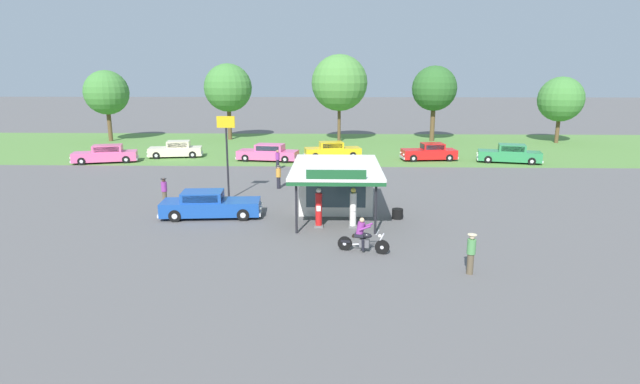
% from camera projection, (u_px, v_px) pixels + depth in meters
% --- Properties ---
extents(ground_plane, '(300.00, 300.00, 0.00)m').
position_uv_depth(ground_plane, '(319.00, 231.00, 25.12)').
color(ground_plane, '#5B5959').
extents(grass_verge_strip, '(120.00, 24.00, 0.01)m').
position_uv_depth(grass_verge_strip, '(328.00, 147.00, 54.30)').
color(grass_verge_strip, '#56843D').
rests_on(grass_verge_strip, ground).
extents(service_station_kiosk, '(4.77, 7.44, 3.27)m').
position_uv_depth(service_station_kiosk, '(336.00, 182.00, 28.79)').
color(service_station_kiosk, silver).
rests_on(service_station_kiosk, ground).
extents(gas_pump_nearside, '(0.44, 0.44, 2.06)m').
position_uv_depth(gas_pump_nearside, '(319.00, 209.00, 25.63)').
color(gas_pump_nearside, slate).
rests_on(gas_pump_nearside, ground).
extents(gas_pump_offside, '(0.44, 0.44, 2.08)m').
position_uv_depth(gas_pump_offside, '(353.00, 209.00, 25.58)').
color(gas_pump_offside, slate).
rests_on(gas_pump_offside, ground).
extents(motorcycle_with_rider, '(2.27, 0.86, 1.58)m').
position_uv_depth(motorcycle_with_rider, '(363.00, 238.00, 22.05)').
color(motorcycle_with_rider, black).
rests_on(motorcycle_with_rider, ground).
extents(featured_classic_sedan, '(5.63, 2.21, 1.47)m').
position_uv_depth(featured_classic_sedan, '(210.00, 205.00, 27.47)').
color(featured_classic_sedan, '#19479E').
rests_on(featured_classic_sedan, ground).
extents(parked_car_back_row_centre, '(5.19, 2.34, 1.56)m').
position_uv_depth(parked_car_back_row_centre, '(429.00, 153.00, 45.71)').
color(parked_car_back_row_centre, red).
rests_on(parked_car_back_row_centre, ground).
extents(parked_car_back_row_centre_right, '(5.79, 2.71, 1.51)m').
position_uv_depth(parked_car_back_row_centre_right, '(268.00, 153.00, 45.43)').
color(parked_car_back_row_centre_right, '#E55993').
rests_on(parked_car_back_row_centre_right, ground).
extents(parked_car_back_row_far_left, '(5.74, 3.06, 1.63)m').
position_uv_depth(parked_car_back_row_far_left, '(510.00, 154.00, 44.48)').
color(parked_car_back_row_far_left, '#2D844C').
rests_on(parked_car_back_row_far_left, ground).
extents(parked_car_back_row_far_right, '(5.57, 2.67, 1.53)m').
position_uv_depth(parked_car_back_row_far_right, '(332.00, 151.00, 46.86)').
color(parked_car_back_row_far_right, gold).
rests_on(parked_car_back_row_far_right, ground).
extents(parked_car_back_row_centre_left, '(5.23, 2.63, 1.54)m').
position_uv_depth(parked_car_back_row_centre_left, '(176.00, 150.00, 47.38)').
color(parked_car_back_row_centre_left, beige).
rests_on(parked_car_back_row_centre_left, ground).
extents(parked_car_second_row_spare, '(5.77, 3.24, 1.57)m').
position_uv_depth(parked_car_second_row_spare, '(106.00, 155.00, 44.47)').
color(parked_car_second_row_spare, '#E55993').
rests_on(parked_car_second_row_spare, ground).
extents(bystander_leaning_by_kiosk, '(0.35, 0.35, 1.62)m').
position_uv_depth(bystander_leaning_by_kiosk, '(164.00, 191.00, 30.09)').
color(bystander_leaning_by_kiosk, brown).
rests_on(bystander_leaning_by_kiosk, ground).
extents(bystander_strolling_foreground, '(0.34, 0.34, 1.63)m').
position_uv_depth(bystander_strolling_foreground, '(278.00, 159.00, 41.21)').
color(bystander_strolling_foreground, black).
rests_on(bystander_strolling_foreground, ground).
extents(bystander_admiring_sedan, '(0.35, 0.35, 1.60)m').
position_uv_depth(bystander_admiring_sedan, '(278.00, 176.00, 34.33)').
color(bystander_admiring_sedan, black).
rests_on(bystander_admiring_sedan, ground).
extents(bystander_standing_back_lot, '(0.36, 0.36, 1.65)m').
position_uv_depth(bystander_standing_back_lot, '(471.00, 253.00, 19.58)').
color(bystander_standing_back_lot, brown).
rests_on(bystander_standing_back_lot, ground).
extents(tree_oak_left, '(4.99, 4.99, 7.42)m').
position_uv_depth(tree_oak_left, '(560.00, 100.00, 56.31)').
color(tree_oak_left, brown).
rests_on(tree_oak_left, ground).
extents(tree_oak_right, '(5.61, 5.61, 8.91)m').
position_uv_depth(tree_oak_right, '(228.00, 89.00, 58.99)').
color(tree_oak_right, brown).
rests_on(tree_oak_right, ground).
extents(tree_oak_far_left, '(5.13, 5.13, 8.64)m').
position_uv_depth(tree_oak_far_left, '(434.00, 89.00, 57.57)').
color(tree_oak_far_left, brown).
rests_on(tree_oak_far_left, ground).
extents(tree_oak_centre, '(6.35, 6.35, 9.88)m').
position_uv_depth(tree_oak_centre, '(339.00, 83.00, 56.88)').
color(tree_oak_centre, brown).
rests_on(tree_oak_centre, ground).
extents(tree_oak_far_right, '(5.05, 5.05, 8.14)m').
position_uv_depth(tree_oak_far_right, '(106.00, 94.00, 57.88)').
color(tree_oak_far_right, brown).
rests_on(tree_oak_far_right, ground).
extents(roadside_pole_sign, '(1.10, 0.12, 5.20)m').
position_uv_depth(roadside_pole_sign, '(227.00, 144.00, 30.74)').
color(roadside_pole_sign, black).
rests_on(roadside_pole_sign, ground).
extents(spare_tire_stack, '(0.60, 0.60, 0.54)m').
position_uv_depth(spare_tire_stack, '(397.00, 214.00, 27.29)').
color(spare_tire_stack, black).
rests_on(spare_tire_stack, ground).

